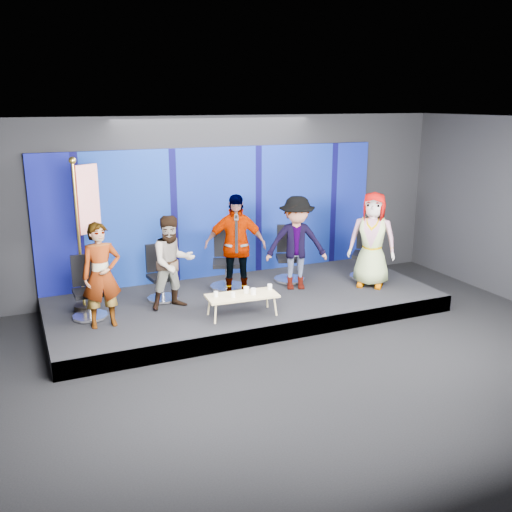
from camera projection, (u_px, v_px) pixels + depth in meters
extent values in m
plane|color=black|center=(310.00, 367.00, 8.35)|extent=(10.00, 10.00, 0.00)
cube|color=black|center=(216.00, 205.00, 11.42)|extent=(10.00, 0.02, 3.50)
cube|color=black|center=(317.00, 122.00, 7.42)|extent=(10.00, 8.00, 0.02)
cube|color=black|center=(245.00, 304.00, 10.52)|extent=(7.00, 3.00, 0.30)
cube|color=#0A0861|center=(217.00, 213.00, 11.42)|extent=(7.00, 0.08, 2.60)
cylinder|color=silver|center=(90.00, 317.00, 9.41)|extent=(0.60, 0.60, 0.06)
cylinder|color=silver|center=(89.00, 304.00, 9.35)|extent=(0.07, 0.07, 0.39)
cube|color=black|center=(89.00, 293.00, 9.30)|extent=(0.48, 0.48, 0.07)
cube|color=black|center=(85.00, 270.00, 9.42)|extent=(0.43, 0.06, 0.54)
imported|color=black|center=(101.00, 275.00, 8.89)|extent=(0.62, 0.41, 1.68)
cylinder|color=silver|center=(163.00, 299.00, 10.27)|extent=(0.62, 0.62, 0.06)
cylinder|color=silver|center=(163.00, 287.00, 10.21)|extent=(0.07, 0.07, 0.38)
cube|color=black|center=(162.00, 277.00, 10.16)|extent=(0.49, 0.49, 0.07)
cube|color=black|center=(157.00, 257.00, 10.27)|extent=(0.42, 0.09, 0.52)
imported|color=black|center=(173.00, 262.00, 9.70)|extent=(0.85, 0.69, 1.62)
cylinder|color=silver|center=(227.00, 287.00, 10.90)|extent=(0.84, 0.84, 0.07)
cylinder|color=silver|center=(227.00, 274.00, 10.83)|extent=(0.08, 0.08, 0.44)
cube|color=black|center=(227.00, 263.00, 10.77)|extent=(0.67, 0.67, 0.08)
cube|color=black|center=(226.00, 241.00, 10.93)|extent=(0.47, 0.22, 0.60)
imported|color=black|center=(235.00, 246.00, 10.26)|extent=(1.20, 0.81, 1.89)
cylinder|color=silver|center=(289.00, 280.00, 11.34)|extent=(0.79, 0.79, 0.06)
cylinder|color=silver|center=(289.00, 268.00, 11.28)|extent=(0.07, 0.07, 0.41)
cube|color=black|center=(290.00, 258.00, 11.23)|extent=(0.63, 0.63, 0.07)
cube|color=black|center=(288.00, 238.00, 11.37)|extent=(0.45, 0.20, 0.57)
imported|color=black|center=(296.00, 243.00, 10.69)|extent=(1.30, 1.00, 1.78)
cylinder|color=silver|center=(365.00, 277.00, 11.52)|extent=(0.90, 0.90, 0.06)
cylinder|color=silver|center=(365.00, 265.00, 11.45)|extent=(0.07, 0.07, 0.42)
cube|color=black|center=(366.00, 255.00, 11.40)|extent=(0.72, 0.72, 0.07)
cube|color=black|center=(368.00, 235.00, 11.54)|extent=(0.39, 0.35, 0.58)
imported|color=black|center=(372.00, 240.00, 10.85)|extent=(1.05, 1.02, 1.83)
cube|color=tan|center=(242.00, 296.00, 9.45)|extent=(1.21, 0.58, 0.04)
cylinder|color=tan|center=(215.00, 314.00, 9.16)|extent=(0.03, 0.03, 0.33)
cylinder|color=tan|center=(209.00, 306.00, 9.51)|extent=(0.03, 0.03, 0.33)
cylinder|color=tan|center=(275.00, 306.00, 9.49)|extent=(0.03, 0.03, 0.33)
cylinder|color=tan|center=(267.00, 299.00, 9.85)|extent=(0.03, 0.03, 0.33)
cylinder|color=white|center=(216.00, 294.00, 9.34)|extent=(0.07, 0.07, 0.09)
cylinder|color=white|center=(233.00, 295.00, 9.32)|extent=(0.07, 0.07, 0.09)
cylinder|color=white|center=(246.00, 290.00, 9.52)|extent=(0.09, 0.09, 0.11)
cylinder|color=white|center=(253.00, 291.00, 9.45)|extent=(0.09, 0.09, 0.11)
cylinder|color=white|center=(270.00, 287.00, 9.70)|extent=(0.08, 0.08, 0.09)
cylinder|color=black|center=(85.00, 308.00, 9.74)|extent=(0.35, 0.35, 0.11)
cylinder|color=gold|center=(79.00, 237.00, 9.41)|extent=(0.05, 0.05, 2.39)
sphere|color=gold|center=(72.00, 160.00, 9.08)|extent=(0.12, 0.12, 0.12)
cube|color=red|center=(88.00, 199.00, 9.41)|extent=(0.39, 0.25, 1.14)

